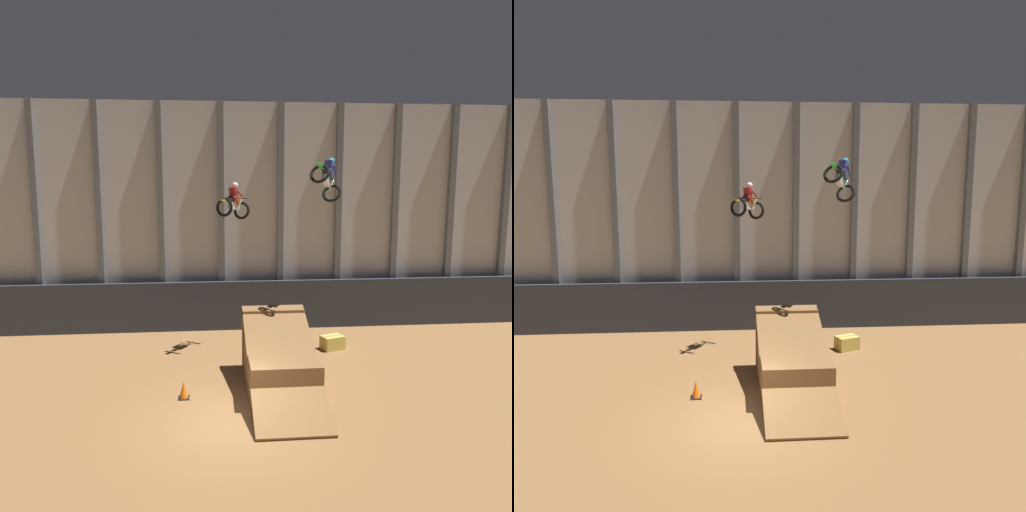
% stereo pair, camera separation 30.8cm
% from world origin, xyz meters
% --- Properties ---
extents(ground_plane, '(60.00, 60.00, 0.00)m').
position_xyz_m(ground_plane, '(0.00, 0.00, 0.00)').
color(ground_plane, olive).
extents(arena_back_wall, '(32.00, 0.40, 10.47)m').
position_xyz_m(arena_back_wall, '(-0.00, 9.84, 5.23)').
color(arena_back_wall, silver).
rests_on(arena_back_wall, ground_plane).
extents(lower_barrier, '(31.36, 0.20, 2.30)m').
position_xyz_m(lower_barrier, '(0.00, 9.13, 1.15)').
color(lower_barrier, '#2D333D').
rests_on(lower_barrier, ground_plane).
extents(dirt_ramp, '(2.27, 5.52, 2.45)m').
position_xyz_m(dirt_ramp, '(1.73, 2.61, 0.82)').
color(dirt_ramp, brown).
rests_on(dirt_ramp, ground_plane).
extents(rider_bike_left_air, '(1.47, 1.74, 1.54)m').
position_xyz_m(rider_bike_left_air, '(0.41, 6.46, 6.04)').
color(rider_bike_left_air, black).
extents(rider_bike_right_air, '(1.55, 1.79, 1.68)m').
position_xyz_m(rider_bike_right_air, '(3.68, 4.30, 7.03)').
color(rider_bike_right_air, black).
extents(traffic_cone_near_ramp, '(0.36, 0.36, 0.58)m').
position_xyz_m(traffic_cone_near_ramp, '(-1.45, 1.85, 0.28)').
color(traffic_cone_near_ramp, black).
rests_on(traffic_cone_near_ramp, ground_plane).
extents(hay_bale_trackside, '(1.05, 0.86, 0.57)m').
position_xyz_m(hay_bale_trackside, '(4.46, 6.02, 0.28)').
color(hay_bale_trackside, '#CCB751').
rests_on(hay_bale_trackside, ground_plane).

